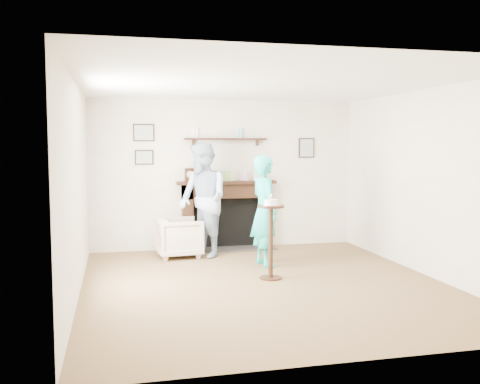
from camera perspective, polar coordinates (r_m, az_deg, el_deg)
name	(u,v)px	position (r m, az deg, el deg)	size (l,w,h in m)	color
ground	(265,284)	(6.85, 2.65, -9.78)	(5.00, 5.00, 0.00)	brown
room_shell	(251,154)	(7.29, 1.22, 4.03)	(4.54, 5.02, 2.52)	beige
armchair	(179,257)	(8.50, -6.50, -6.87)	(0.66, 0.68, 0.62)	tan
man	(203,256)	(8.50, -3.94, -6.85)	(0.87, 0.68, 1.80)	#CAD8FD
woman	(264,265)	(7.88, 2.61, -7.80)	(0.58, 0.38, 1.60)	teal
pedestal_table	(271,227)	(6.98, 3.31, -3.74)	(0.35, 0.35, 1.11)	black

